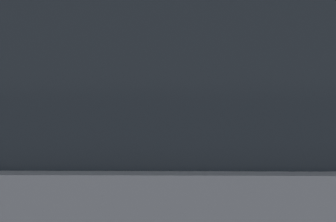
{
  "coord_description": "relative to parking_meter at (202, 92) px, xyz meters",
  "views": [
    {
      "loc": [
        -0.19,
        -4.04,
        1.37
      ],
      "look_at": [
        -0.3,
        0.3,
        1.18
      ],
      "focal_mm": 78.75,
      "sensor_mm": 36.0,
      "label": 1
    }
  ],
  "objects": [
    {
      "name": "background_railing",
      "position": [
        0.09,
        2.28,
        -0.35
      ],
      "size": [
        24.06,
        0.06,
        1.14
      ],
      "color": "gray",
      "rests_on": "sidewalk_curb"
    },
    {
      "name": "parking_meter",
      "position": [
        0.0,
        0.0,
        0.0
      ],
      "size": [
        0.17,
        0.18,
        1.58
      ],
      "rotation": [
        0.0,
        0.0,
        3.14
      ],
      "color": "slate",
      "rests_on": "sidewalk_curb"
    },
    {
      "name": "backdrop_wall",
      "position": [
        0.09,
        4.45,
        0.31
      ],
      "size": [
        32.0,
        0.5,
        3.19
      ],
      "primitive_type": "cube",
      "color": "brown",
      "rests_on": "ground"
    },
    {
      "name": "pedestrian_at_meter",
      "position": [
        -0.59,
        0.13,
        -0.14
      ],
      "size": [
        0.71,
        0.45,
        1.76
      ],
      "rotation": [
        0.0,
        0.0,
        -0.3
      ],
      "color": "brown",
      "rests_on": "sidewalk_curb"
    },
    {
      "name": "parked_hatchback_gray",
      "position": [
        -0.27,
        -1.85,
        -0.37
      ],
      "size": [
        4.01,
        1.78,
        1.81
      ],
      "rotation": [
        0.0,
        0.0,
        -1.57
      ],
      "color": "slate",
      "rests_on": "ground"
    }
  ]
}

